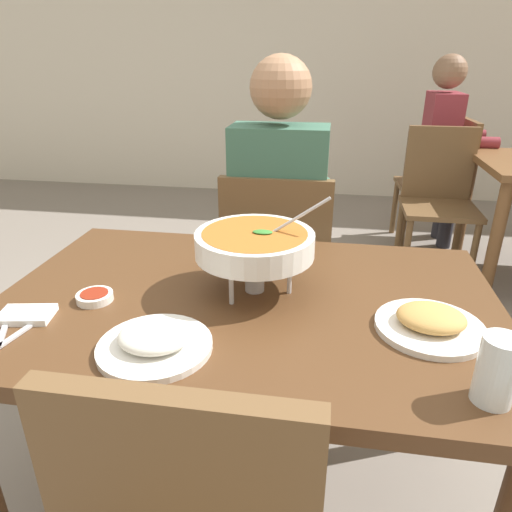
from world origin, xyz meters
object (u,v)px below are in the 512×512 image
Objects in this scene: drink_glass at (496,374)px; patron_bg_left at (445,141)px; rice_plate at (154,341)px; chair_bg_corner at (438,193)px; chair_bg_left at (445,176)px; curry_bowl at (255,245)px; diner_main at (279,208)px; dining_table_main at (247,335)px; chair_diner_main at (277,265)px; appetizer_plate at (430,322)px; sauce_dish at (95,297)px.

patron_bg_left is at bearing 80.24° from drink_glass.
rice_plate is at bearing 175.39° from drink_glass.
chair_bg_corner is at bearing 80.63° from drink_glass.
patron_bg_left reaches higher than rice_plate.
rice_plate is at bearing -114.87° from chair_bg_corner.
curry_bowl is at bearing -112.71° from chair_bg_left.
diner_main is 1.46× the size of chair_bg_corner.
dining_table_main is at bearing -112.64° from chair_bg_left.
chair_diner_main is at bearing 91.24° from curry_bowl.
curry_bowl is at bearing 163.17° from appetizer_plate.
sauce_dish is at bearing 165.31° from drink_glass.
diner_main is at bearing 90.00° from chair_diner_main.
sauce_dish is 0.10× the size of chair_bg_corner.
rice_plate is 0.65m from drink_glass.
chair_bg_corner reaches higher than drink_glass.
chair_diner_main and chair_bg_corner have the same top height.
appetizer_plate is at bearing 16.23° from rice_plate.
curry_bowl is 3.69× the size of sauce_dish.
chair_bg_left reaches higher than appetizer_plate.
drink_glass is 0.10× the size of patron_bg_left.
curry_bowl is (0.01, -0.69, 0.12)m from diner_main.
patron_bg_left is at bearing 60.78° from chair_diner_main.
curry_bowl is 2.56× the size of drink_glass.
chair_diner_main is at bearing 64.40° from sauce_dish.
curry_bowl is at bearing -114.21° from chair_bg_corner.
diner_main is (0.00, 0.03, 0.24)m from chair_diner_main.
curry_bowl is 0.60m from drink_glass.
curry_bowl is 1.39× the size of rice_plate.
drink_glass is (0.48, -0.35, -0.07)m from curry_bowl.
rice_plate is (-0.15, -0.98, 0.01)m from diner_main.
appetizer_plate is at bearing -62.16° from diner_main.
chair_diner_main is 3.75× the size of rice_plate.
dining_table_main is at bearing -111.72° from patron_bg_left.
curry_bowl is 0.45m from appetizer_plate.
curry_bowl reaches higher than chair_bg_corner.
chair_bg_corner is at bearing 54.30° from diner_main.
chair_bg_left reaches higher than drink_glass.
appetizer_plate is 0.27× the size of chair_bg_left.
curry_bowl is 2.57m from patron_bg_left.
appetizer_plate is at bearing 106.63° from drink_glass.
patron_bg_left reaches higher than chair_bg_corner.
rice_plate is (-0.15, -0.25, 0.13)m from dining_table_main.
patron_bg_left is at bearing 60.31° from diner_main.
chair_bg_corner is (1.24, 2.01, -0.24)m from sauce_dish.
appetizer_plate is 2.67× the size of sauce_dish.
chair_bg_left is at bearing 67.36° from dining_table_main.
appetizer_plate is (0.42, -0.13, -0.11)m from curry_bowl.
chair_diner_main is at bearing 118.83° from appetizer_plate.
dining_table_main is 0.40m from sauce_dish.
chair_diner_main is 0.69× the size of patron_bg_left.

